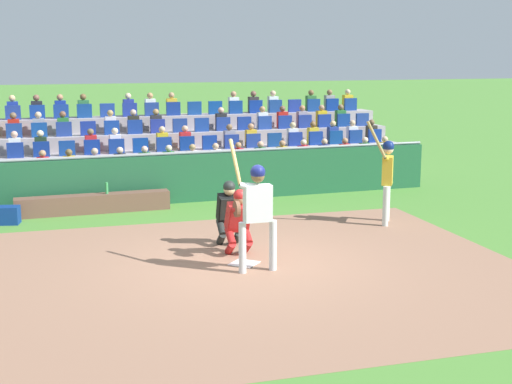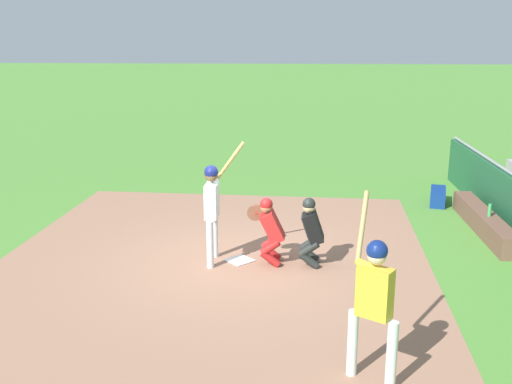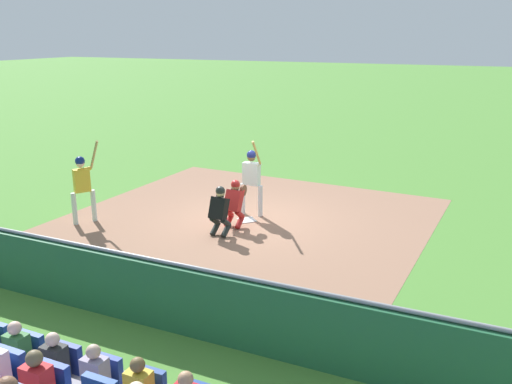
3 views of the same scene
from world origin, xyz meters
name	(u,v)px [view 2 (image 2 of 3)]	position (x,y,z in m)	size (l,w,h in m)	color
ground_plane	(239,261)	(0.00, 0.00, 0.00)	(160.00, 160.00, 0.00)	#4D8734
infield_dirt_patch	(213,260)	(0.00, 0.50, 0.00)	(9.49, 8.08, 0.01)	#966B54
home_plate_marker	(239,260)	(0.00, 0.00, 0.02)	(0.44, 0.44, 0.02)	white
batter_at_plate	(212,202)	(-0.08, 0.48, 1.17)	(0.68, 0.72, 2.25)	silver
catcher_crouching	(269,227)	(-0.07, -0.57, 0.71)	(0.46, 0.71, 1.28)	#B21E1E
home_plate_umpire	(311,229)	(-0.11, -1.33, 0.71)	(0.48, 0.48, 1.31)	#222724
dugout_bench	(484,222)	(2.09, -5.13, 0.22)	(3.57, 0.40, 0.44)	brown
water_bottle_on_bench	(490,210)	(1.77, -5.12, 0.58)	(0.07, 0.07, 0.27)	#3BA255
equipment_duffel_bag	(438,197)	(4.22, -4.63, 0.20)	(0.95, 0.36, 0.39)	navy
on_deck_batter	(374,295)	(-3.90, -1.97, 1.15)	(0.82, 0.62, 2.29)	silver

